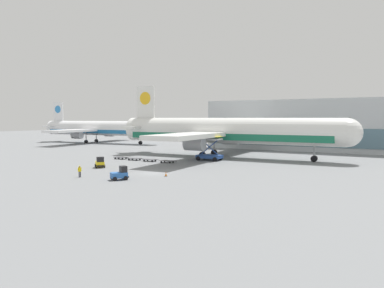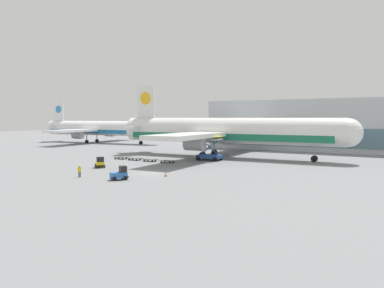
{
  "view_description": "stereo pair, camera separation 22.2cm",
  "coord_description": "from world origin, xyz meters",
  "views": [
    {
      "loc": [
        36.31,
        -48.37,
        8.99
      ],
      "look_at": [
        -0.28,
        12.93,
        4.0
      ],
      "focal_mm": 35.0,
      "sensor_mm": 36.0,
      "label": 1
    },
    {
      "loc": [
        36.5,
        -48.25,
        8.99
      ],
      "look_at": [
        -0.28,
        12.93,
        4.0
      ],
      "focal_mm": 35.0,
      "sensor_mm": 36.0,
      "label": 2
    }
  ],
  "objects": [
    {
      "name": "baggage_dolly_trail",
      "position": [
        -6.1,
        12.99,
        0.39
      ],
      "size": [
        3.75,
        1.71,
        0.48
      ],
      "rotation": [
        0.0,
        0.0,
        0.08
      ],
      "color": "#56565B",
      "rests_on": "ground_plane"
    },
    {
      "name": "baggage_dolly_third",
      "position": [
        -10.59,
        13.18,
        0.39
      ],
      "size": [
        3.75,
        1.71,
        0.48
      ],
      "rotation": [
        0.0,
        0.0,
        0.08
      ],
      "color": "#56565B",
      "rests_on": "ground_plane"
    },
    {
      "name": "baggage_dolly_lead",
      "position": [
        -18.77,
        13.45,
        0.39
      ],
      "size": [
        3.75,
        1.71,
        0.48
      ],
      "rotation": [
        0.0,
        0.0,
        0.08
      ],
      "color": "#56565B",
      "rests_on": "ground_plane"
    },
    {
      "name": "baggage_dolly_second",
      "position": [
        -14.76,
        13.29,
        0.39
      ],
      "size": [
        3.75,
        1.71,
        0.48
      ],
      "rotation": [
        0.0,
        0.0,
        0.08
      ],
      "color": "#56565B",
      "rests_on": "ground_plane"
    },
    {
      "name": "scissor_lift_loader",
      "position": [
        -1.0,
        21.38,
        1.96
      ],
      "size": [
        5.35,
        3.61,
        5.09
      ],
      "rotation": [
        0.0,
        0.0,
        0.05
      ],
      "color": "#284C99",
      "rests_on": "ground_plane"
    },
    {
      "name": "baggage_tug_foreground",
      "position": [
        -12.47,
        0.82,
        0.88
      ],
      "size": [
        2.79,
        2.67,
        2.0
      ],
      "rotation": [
        0.0,
        0.0,
        -0.68
      ],
      "color": "yellow",
      "rests_on": "ground_plane"
    },
    {
      "name": "airplane_distant",
      "position": [
        -61.6,
        49.48,
        5.12
      ],
      "size": [
        50.82,
        42.55,
        14.89
      ],
      "rotation": [
        0.0,
        0.0,
        0.11
      ],
      "color": "white",
      "rests_on": "ground_plane"
    },
    {
      "name": "ground_crew_near",
      "position": [
        -7.07,
        -8.89,
        1.08
      ],
      "size": [
        0.31,
        0.55,
        1.82
      ],
      "rotation": [
        0.0,
        0.0,
        4.42
      ],
      "color": "black",
      "rests_on": "ground_plane"
    },
    {
      "name": "traffic_cone_near",
      "position": [
        3.55,
        -1.33,
        0.37
      ],
      "size": [
        0.4,
        0.4,
        0.76
      ],
      "color": "black",
      "rests_on": "ground_plane"
    },
    {
      "name": "baggage_tug_mid",
      "position": [
        -0.27,
        -7.47,
        0.88
      ],
      "size": [
        2.57,
        2.82,
        2.0
      ],
      "rotation": [
        0.0,
        0.0,
        1.0
      ],
      "color": "#2D66B7",
      "rests_on": "ground_plane"
    },
    {
      "name": "terminal_building",
      "position": [
        27.2,
        60.78,
        6.99
      ],
      "size": [
        90.0,
        18.2,
        14.0
      ],
      "color": "#B2B7BC",
      "rests_on": "ground_plane"
    },
    {
      "name": "airplane_main",
      "position": [
        -1.74,
        28.69,
        5.84
      ],
      "size": [
        58.1,
        48.36,
        17.0
      ],
      "rotation": [
        0.0,
        0.0,
        0.05
      ],
      "color": "white",
      "rests_on": "ground_plane"
    },
    {
      "name": "ground_plane",
      "position": [
        0.0,
        0.0,
        0.0
      ],
      "size": [
        400.0,
        400.0,
        0.0
      ],
      "primitive_type": "plane",
      "color": "slate"
    }
  ]
}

